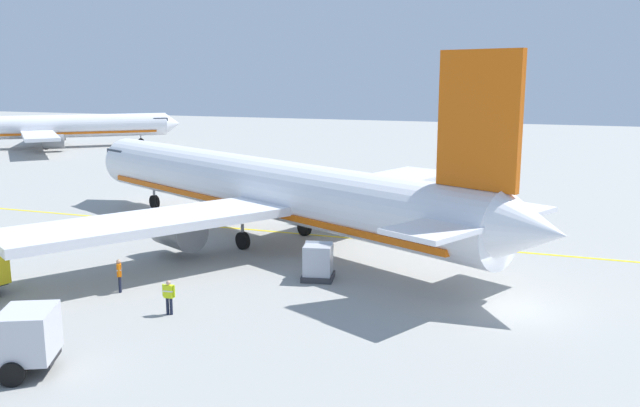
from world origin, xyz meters
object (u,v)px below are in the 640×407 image
airliner_mid_apron (51,127)px  crew_loader_left (169,295)px  cargo_container_near (432,231)px  crew_loader_right (478,234)px  cargo_container_mid (318,262)px  crew_marshaller (119,273)px  airliner_foreground (265,189)px

airliner_mid_apron → crew_loader_left: 76.46m
airliner_mid_apron → cargo_container_near: (-38.28, -62.69, -2.02)m
crew_loader_left → crew_loader_right: size_ratio=0.98×
cargo_container_mid → crew_marshaller: bearing=121.6°
cargo_container_near → crew_loader_left: cargo_container_near is taller
cargo_container_mid → crew_marshaller: cargo_container_mid is taller
airliner_foreground → crew_loader_left: bearing=-173.8°
airliner_foreground → airliner_mid_apron: 65.78m
crew_loader_left → crew_loader_right: crew_loader_right is taller
crew_marshaller → crew_loader_left: size_ratio=1.06×
airliner_mid_apron → crew_loader_right: airliner_mid_apron is taller
airliner_foreground → crew_marshaller: airliner_foreground is taller
airliner_foreground → airliner_mid_apron: size_ratio=1.27×
cargo_container_mid → crew_loader_right: cargo_container_mid is taller
cargo_container_mid → crew_loader_left: (-7.25, 4.61, -0.01)m
cargo_container_mid → crew_loader_right: (9.31, -7.31, 0.01)m
airliner_mid_apron → crew_loader_right: bearing=-120.1°
airliner_foreground → cargo_container_near: 11.09m
airliner_foreground → crew_marshaller: (-12.33, 2.50, -2.39)m
airliner_mid_apron → cargo_container_near: 73.48m
airliner_mid_apron → cargo_container_mid: (-47.23, -58.22, -2.04)m
cargo_container_near → cargo_container_mid: size_ratio=1.02×
airliner_foreground → crew_loader_right: 13.89m
cargo_container_mid → crew_loader_right: size_ratio=1.23×
crew_loader_right → crew_loader_left: bearing=144.2°
airliner_foreground → crew_loader_right: (2.29, -13.48, -2.42)m
cargo_container_near → crew_loader_left: 18.58m
airliner_foreground → crew_loader_left: size_ratio=23.99×
airliner_foreground → cargo_container_near: size_ratio=18.74×
crew_loader_right → airliner_foreground: bearing=99.7°
airliner_mid_apron → cargo_container_mid: 74.99m
cargo_container_mid → airliner_mid_apron: bearing=50.9°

